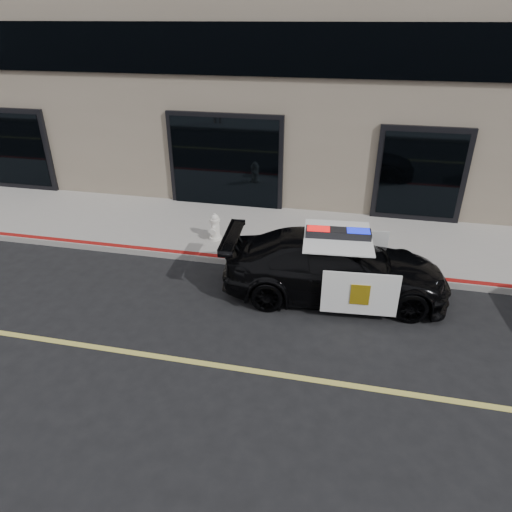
# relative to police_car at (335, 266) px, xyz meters

# --- Properties ---
(ground) EXTENTS (120.00, 120.00, 0.00)m
(ground) POSITION_rel_police_car_xyz_m (-2.53, -2.69, -0.68)
(ground) COLOR black
(ground) RESTS_ON ground
(sidewalk_n) EXTENTS (60.00, 3.50, 0.15)m
(sidewalk_n) POSITION_rel_police_car_xyz_m (-2.53, 2.56, -0.60)
(sidewalk_n) COLOR gray
(sidewalk_n) RESTS_ON ground
(police_car) EXTENTS (2.60, 4.92, 1.52)m
(police_car) POSITION_rel_police_car_xyz_m (0.00, 0.00, 0.00)
(police_car) COLOR black
(police_car) RESTS_ON ground
(fire_hydrant) EXTENTS (0.32, 0.44, 0.71)m
(fire_hydrant) POSITION_rel_police_car_xyz_m (-3.14, 1.78, -0.20)
(fire_hydrant) COLOR white
(fire_hydrant) RESTS_ON sidewalk_n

